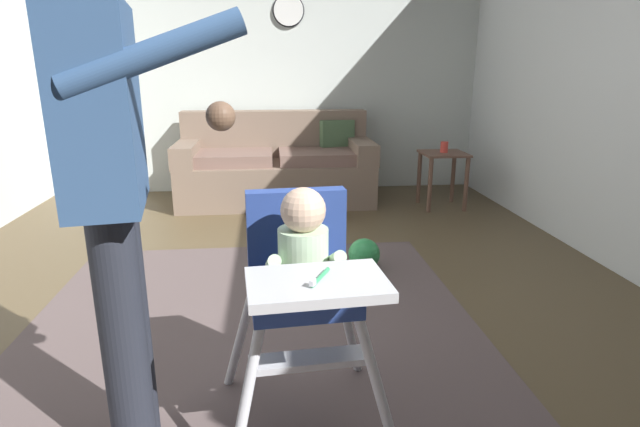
# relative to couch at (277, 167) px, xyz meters

# --- Properties ---
(ground) EXTENTS (6.04, 7.58, 0.10)m
(ground) POSITION_rel_couch_xyz_m (-0.08, -2.50, -0.38)
(ground) COLOR brown
(wall_far) EXTENTS (5.24, 0.06, 2.74)m
(wall_far) POSITION_rel_couch_xyz_m (-0.08, 0.52, 1.04)
(wall_far) COLOR silver
(wall_far) RESTS_ON ground
(area_rug) EXTENTS (2.30, 2.82, 0.01)m
(area_rug) POSITION_rel_couch_xyz_m (-0.18, -2.78, -0.33)
(area_rug) COLOR #584948
(area_rug) RESTS_ON ground
(couch) EXTENTS (1.87, 0.86, 0.86)m
(couch) POSITION_rel_couch_xyz_m (0.00, 0.00, 0.00)
(couch) COLOR #786353
(couch) RESTS_ON ground
(high_chair) EXTENTS (0.65, 0.76, 0.91)m
(high_chair) POSITION_rel_couch_xyz_m (0.03, -3.30, 0.28)
(high_chair) COLOR silver
(high_chair) RESTS_ON ground
(adult_standing) EXTENTS (0.57, 0.50, 1.63)m
(adult_standing) POSITION_rel_couch_xyz_m (-0.54, -3.39, 0.59)
(adult_standing) COLOR #242731
(adult_standing) RESTS_ON ground
(toy_ball) EXTENTS (0.21, 0.21, 0.21)m
(toy_ball) POSITION_rel_couch_xyz_m (0.53, -1.86, -0.23)
(toy_ball) COLOR green
(toy_ball) RESTS_ON ground
(side_table) EXTENTS (0.40, 0.40, 0.52)m
(side_table) POSITION_rel_couch_xyz_m (1.54, -0.41, 0.05)
(side_table) COLOR brown
(side_table) RESTS_ON ground
(sippy_cup) EXTENTS (0.07, 0.07, 0.10)m
(sippy_cup) POSITION_rel_couch_xyz_m (1.54, -0.41, 0.24)
(sippy_cup) COLOR #D13D33
(sippy_cup) RESTS_ON side_table
(wall_clock) EXTENTS (0.32, 0.04, 0.32)m
(wall_clock) POSITION_rel_couch_xyz_m (0.16, 0.48, 1.49)
(wall_clock) COLOR white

